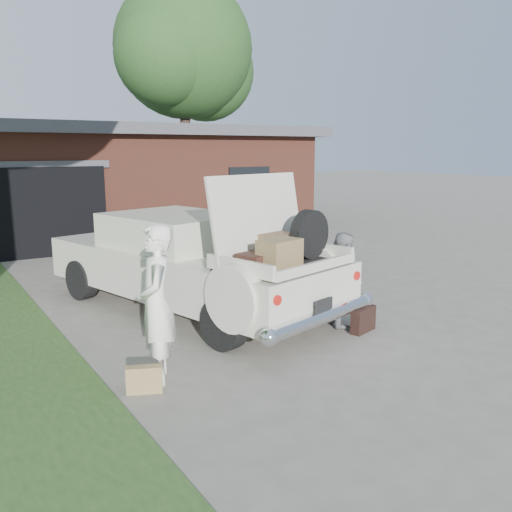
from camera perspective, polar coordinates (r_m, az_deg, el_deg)
ground at (r=7.65m, az=2.46°, el=-8.86°), size 90.00×90.00×0.00m
house at (r=18.10m, az=-16.34°, el=7.75°), size 12.80×7.80×3.30m
tree_right at (r=24.89m, az=-7.43°, el=20.17°), size 6.76×5.88×9.77m
sedan at (r=8.97m, az=-6.92°, el=-0.54°), size 3.42×5.85×2.27m
woman_left at (r=6.20m, az=-10.44°, el=-5.02°), size 0.65×0.78×1.81m
woman_right at (r=8.23m, az=9.15°, el=-2.40°), size 0.77×0.84×1.41m
suitcase_left at (r=6.18m, az=-11.67°, el=-12.61°), size 0.41×0.27×0.30m
suitcase_right at (r=8.08m, az=11.23°, el=-6.59°), size 0.49×0.27×0.36m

